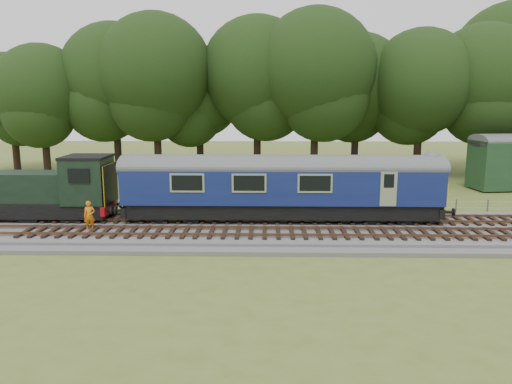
{
  "coord_description": "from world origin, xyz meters",
  "views": [
    {
      "loc": [
        -4.11,
        -26.85,
        7.31
      ],
      "look_at": [
        -4.72,
        1.4,
        2.0
      ],
      "focal_mm": 35.0,
      "sensor_mm": 36.0,
      "label": 1
    }
  ],
  "objects": [
    {
      "name": "track_north",
      "position": [
        0.0,
        1.4,
        0.42
      ],
      "size": [
        67.2,
        2.4,
        0.21
      ],
      "color": "black",
      "rests_on": "ballast"
    },
    {
      "name": "tree_line",
      "position": [
        0.0,
        22.0,
        0.0
      ],
      "size": [
        70.0,
        8.0,
        18.0
      ],
      "primitive_type": null,
      "color": "black",
      "rests_on": "ground"
    },
    {
      "name": "ballast",
      "position": [
        0.0,
        0.0,
        0.17
      ],
      "size": [
        70.0,
        7.0,
        0.35
      ],
      "primitive_type": "cube",
      "color": "#4C4C4F",
      "rests_on": "ground"
    },
    {
      "name": "dmu_railcar",
      "position": [
        -3.26,
        1.4,
        2.61
      ],
      "size": [
        18.05,
        2.86,
        3.88
      ],
      "color": "black",
      "rests_on": "ground"
    },
    {
      "name": "track_south",
      "position": [
        0.0,
        -1.6,
        0.42
      ],
      "size": [
        67.2,
        2.4,
        0.21
      ],
      "color": "black",
      "rests_on": "ballast"
    },
    {
      "name": "ground",
      "position": [
        0.0,
        0.0,
        0.0
      ],
      "size": [
        120.0,
        120.0,
        0.0
      ],
      "primitive_type": "plane",
      "color": "#526425",
      "rests_on": "ground"
    },
    {
      "name": "shunter_loco",
      "position": [
        -17.19,
        1.4,
        1.97
      ],
      "size": [
        8.91,
        2.6,
        3.38
      ],
      "color": "black",
      "rests_on": "ground"
    },
    {
      "name": "worker",
      "position": [
        -13.57,
        -1.12,
        1.15
      ],
      "size": [
        0.68,
        0.57,
        1.59
      ],
      "primitive_type": "imported",
      "rotation": [
        0.0,
        0.0,
        0.38
      ],
      "color": "orange",
      "rests_on": "ballast"
    },
    {
      "name": "fence",
      "position": [
        0.0,
        4.5,
        0.0
      ],
      "size": [
        64.0,
        0.12,
        1.0
      ],
      "primitive_type": null,
      "color": "#6B6054",
      "rests_on": "ground"
    }
  ]
}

